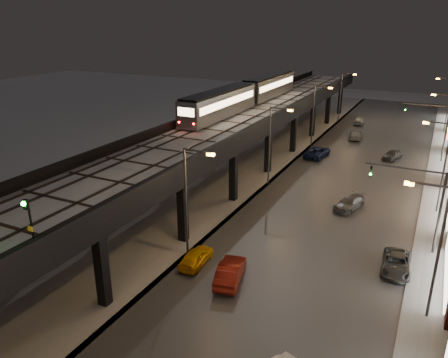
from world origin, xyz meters
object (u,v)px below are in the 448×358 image
at_px(car_mid_silver, 317,152).
at_px(car_onc_red, 393,155).
at_px(subway_train, 247,93).
at_px(rail_signal, 28,215).
at_px(car_far_white, 359,121).
at_px(car_near_white, 230,272).
at_px(car_mid_dark, 356,135).
at_px(car_onc_white, 349,204).
at_px(car_onc_dark, 396,264).
at_px(car_taxi, 196,257).

bearing_deg(car_mid_silver, car_onc_red, -153.52).
height_order(car_mid_silver, car_onc_red, car_mid_silver).
relative_size(subway_train, rail_signal, 11.73).
height_order(rail_signal, car_far_white, rail_signal).
relative_size(car_near_white, car_mid_dark, 0.99).
bearing_deg(car_far_white, car_onc_red, 107.74).
bearing_deg(car_onc_red, rail_signal, -86.30).
bearing_deg(car_far_white, car_mid_dark, 93.02).
height_order(car_near_white, car_onc_white, car_near_white).
bearing_deg(car_near_white, car_mid_silver, -99.34).
relative_size(car_mid_silver, car_far_white, 1.27).
bearing_deg(rail_signal, car_onc_red, 74.46).
bearing_deg(car_onc_red, car_onc_dark, -63.85).
xyz_separation_m(subway_train, car_mid_dark, (13.00, 13.44, -7.56)).
distance_m(car_taxi, car_mid_dark, 44.25).
height_order(subway_train, car_taxi, subway_train).
bearing_deg(car_onc_red, car_onc_white, -76.39).
bearing_deg(car_mid_silver, car_near_white, 100.54).
bearing_deg(car_mid_dark, car_onc_red, 120.93).
distance_m(rail_signal, car_taxi, 14.58).
bearing_deg(car_near_white, car_onc_red, -114.57).
height_order(car_onc_dark, car_onc_white, car_onc_dark).
relative_size(car_far_white, car_onc_white, 0.98).
distance_m(subway_train, car_onc_dark, 34.72).
bearing_deg(car_near_white, car_taxi, -28.00).
relative_size(car_mid_silver, car_onc_white, 1.25).
bearing_deg(car_mid_dark, car_mid_silver, 70.83).
relative_size(rail_signal, car_taxi, 0.74).
distance_m(car_near_white, car_far_white, 55.64).
xyz_separation_m(car_taxi, car_near_white, (3.33, -0.86, 0.10)).
distance_m(car_near_white, car_onc_dark, 12.55).
height_order(rail_signal, car_onc_dark, rail_signal).
xyz_separation_m(car_near_white, car_mid_dark, (0.51, 44.94, -0.08)).
bearing_deg(subway_train, car_near_white, -68.36).
relative_size(car_mid_silver, car_mid_dark, 1.13).
bearing_deg(car_mid_silver, car_taxi, 94.67).
bearing_deg(subway_train, car_far_white, 64.30).
distance_m(car_mid_dark, car_onc_red, 10.93).
height_order(car_near_white, car_mid_silver, car_near_white).
bearing_deg(car_onc_dark, car_far_white, 99.90).
xyz_separation_m(subway_train, car_onc_white, (17.62, -14.69, -7.62)).
height_order(car_mid_silver, car_mid_dark, car_mid_silver).
bearing_deg(car_taxi, car_onc_dark, -160.94).
bearing_deg(car_near_white, car_onc_dark, -161.21).
bearing_deg(car_far_white, car_mid_silver, 81.78).
bearing_deg(car_mid_silver, subway_train, 13.12).
xyz_separation_m(car_mid_dark, car_onc_red, (6.52, -8.77, -0.01)).
xyz_separation_m(rail_signal, car_taxi, (2.76, 11.89, -7.97)).
xyz_separation_m(rail_signal, car_onc_red, (13.13, 47.20, -7.97)).
bearing_deg(rail_signal, car_taxi, 76.92).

